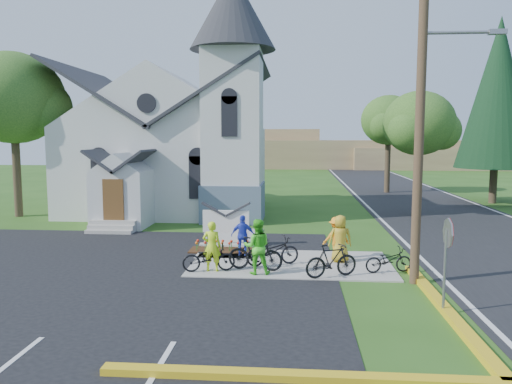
# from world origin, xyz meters

# --- Properties ---
(ground) EXTENTS (120.00, 120.00, 0.00)m
(ground) POSITION_xyz_m (0.00, 0.00, 0.00)
(ground) COLOR #2A5217
(ground) RESTS_ON ground
(parking_lot) EXTENTS (20.00, 16.00, 0.02)m
(parking_lot) POSITION_xyz_m (-7.00, -2.00, 0.01)
(parking_lot) COLOR black
(parking_lot) RESTS_ON ground
(road) EXTENTS (8.00, 90.00, 0.02)m
(road) POSITION_xyz_m (10.00, 15.00, 0.01)
(road) COLOR black
(road) RESTS_ON ground
(sidewalk) EXTENTS (7.00, 4.00, 0.05)m
(sidewalk) POSITION_xyz_m (1.50, 0.50, 0.03)
(sidewalk) COLOR gray
(sidewalk) RESTS_ON ground
(church) EXTENTS (12.35, 12.00, 13.00)m
(church) POSITION_xyz_m (-5.48, 12.48, 5.25)
(church) COLOR silver
(church) RESTS_ON ground
(church_sign) EXTENTS (2.20, 0.40, 1.70)m
(church_sign) POSITION_xyz_m (-1.20, 3.20, 1.03)
(church_sign) COLOR gray
(church_sign) RESTS_ON ground
(flower_bed) EXTENTS (2.60, 1.10, 0.07)m
(flower_bed) POSITION_xyz_m (-1.20, 2.30, 0.04)
(flower_bed) COLOR #33200E
(flower_bed) RESTS_ON ground
(utility_pole) EXTENTS (3.45, 0.28, 10.00)m
(utility_pole) POSITION_xyz_m (5.36, -1.50, 5.40)
(utility_pole) COLOR #4B3325
(utility_pole) RESTS_ON ground
(stop_sign) EXTENTS (0.11, 0.76, 2.48)m
(stop_sign) POSITION_xyz_m (5.43, -4.20, 1.78)
(stop_sign) COLOR gray
(stop_sign) RESTS_ON ground
(tree_lot_corner) EXTENTS (5.60, 5.60, 9.15)m
(tree_lot_corner) POSITION_xyz_m (-14.00, 10.00, 6.60)
(tree_lot_corner) COLOR #36271D
(tree_lot_corner) RESTS_ON ground
(tree_road_near) EXTENTS (4.00, 4.00, 7.05)m
(tree_road_near) POSITION_xyz_m (8.50, 12.00, 5.21)
(tree_road_near) COLOR #36271D
(tree_road_near) RESTS_ON ground
(tree_road_mid) EXTENTS (4.40, 4.40, 7.80)m
(tree_road_mid) POSITION_xyz_m (9.00, 24.00, 5.78)
(tree_road_mid) COLOR #36271D
(tree_road_mid) RESTS_ON ground
(conifer) EXTENTS (5.20, 5.20, 12.40)m
(conifer) POSITION_xyz_m (15.00, 18.00, 7.39)
(conifer) COLOR #36271D
(conifer) RESTS_ON ground
(distant_hills) EXTENTS (61.00, 10.00, 5.60)m
(distant_hills) POSITION_xyz_m (3.36, 56.33, 2.17)
(distant_hills) COLOR #876C4B
(distant_hills) RESTS_ON ground
(cyclist_0) EXTENTS (0.63, 0.43, 1.68)m
(cyclist_0) POSITION_xyz_m (-1.11, -0.78, 0.89)
(cyclist_0) COLOR #CDF81D
(cyclist_0) RESTS_ON sidewalk
(bike_0) EXTENTS (1.84, 1.00, 0.92)m
(bike_0) POSITION_xyz_m (-1.21, -0.82, 0.51)
(bike_0) COLOR black
(bike_0) RESTS_ON sidewalk
(cyclist_1) EXTENTS (0.93, 0.75, 1.80)m
(cyclist_1) POSITION_xyz_m (0.40, -0.98, 0.95)
(cyclist_1) COLOR #46D427
(cyclist_1) RESTS_ON sidewalk
(bike_1) EXTENTS (1.93, 0.84, 1.12)m
(bike_1) POSITION_xyz_m (0.31, -0.55, 0.61)
(bike_1) COLOR black
(bike_1) RESTS_ON sidewalk
(cyclist_2) EXTENTS (0.91, 0.41, 1.53)m
(cyclist_2) POSITION_xyz_m (-0.32, 1.46, 0.82)
(cyclist_2) COLOR #2639C0
(cyclist_2) RESTS_ON sidewalk
(bike_2) EXTENTS (2.01, 1.34, 1.00)m
(bike_2) POSITION_xyz_m (0.86, 0.14, 0.55)
(bike_2) COLOR black
(bike_2) RESTS_ON sidewalk
(cyclist_3) EXTENTS (1.09, 0.78, 1.53)m
(cyclist_3) POSITION_xyz_m (3.13, 1.33, 0.82)
(cyclist_3) COLOR orange
(cyclist_3) RESTS_ON sidewalk
(bike_3) EXTENTS (1.84, 1.18, 1.07)m
(bike_3) POSITION_xyz_m (2.78, -1.20, 0.59)
(bike_3) COLOR black
(bike_3) RESTS_ON sidewalk
(cyclist_4) EXTENTS (0.85, 0.57, 1.69)m
(cyclist_4) POSITION_xyz_m (3.23, 0.80, 0.89)
(cyclist_4) COLOR #B59722
(cyclist_4) RESTS_ON sidewalk
(bike_4) EXTENTS (1.67, 0.91, 0.83)m
(bike_4) POSITION_xyz_m (4.70, -0.49, 0.47)
(bike_4) COLOR black
(bike_4) RESTS_ON sidewalk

